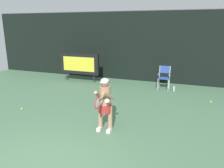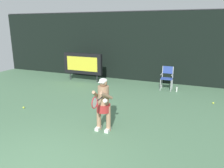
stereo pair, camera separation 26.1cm
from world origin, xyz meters
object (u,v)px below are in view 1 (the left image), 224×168
(scoreboard, at_px, (79,64))
(tennis_ball_loose, at_px, (22,109))
(umpire_chair, at_px, (164,76))
(tennis_player, at_px, (105,102))
(water_bottle, at_px, (174,88))
(tennis_racket, at_px, (98,103))
(tennis_ball_spare, at_px, (211,102))

(scoreboard, xyz_separation_m, tennis_ball_loose, (0.02, -4.42, -0.91))
(umpire_chair, bearing_deg, tennis_player, -101.65)
(water_bottle, bearing_deg, tennis_racket, -105.55)
(umpire_chair, relative_size, tennis_ball_spare, 15.88)
(scoreboard, xyz_separation_m, tennis_player, (3.42, -4.86, -0.10))
(water_bottle, height_order, tennis_racket, tennis_racket)
(water_bottle, bearing_deg, tennis_player, -107.83)
(tennis_player, distance_m, tennis_ball_loose, 3.52)
(tennis_racket, bearing_deg, tennis_ball_loose, 149.74)
(umpire_chair, height_order, tennis_ball_spare, umpire_chair)
(umpire_chair, distance_m, tennis_player, 5.02)
(tennis_racket, height_order, tennis_ball_loose, tennis_racket)
(tennis_player, xyz_separation_m, tennis_ball_spare, (3.00, 3.59, -0.81))
(umpire_chair, xyz_separation_m, tennis_racket, (-0.97, -5.50, 0.43))
(tennis_ball_loose, bearing_deg, tennis_ball_spare, 26.20)
(umpire_chair, bearing_deg, tennis_ball_spare, -33.61)
(umpire_chair, distance_m, tennis_ball_loose, 6.30)
(water_bottle, xyz_separation_m, tennis_player, (-1.51, -4.69, 0.73))
(scoreboard, distance_m, water_bottle, 5.00)
(umpire_chair, xyz_separation_m, tennis_ball_spare, (1.99, -1.32, -0.58))
(water_bottle, height_order, tennis_player, tennis_player)
(water_bottle, relative_size, tennis_ball_spare, 3.90)
(scoreboard, xyz_separation_m, umpire_chair, (4.43, 0.05, -0.33))
(tennis_ball_loose, distance_m, tennis_ball_spare, 7.13)
(tennis_ball_loose, bearing_deg, scoreboard, 90.32)
(umpire_chair, relative_size, tennis_racket, 1.79)
(tennis_racket, bearing_deg, tennis_ball_spare, 41.09)
(water_bottle, relative_size, tennis_player, 0.17)
(umpire_chair, xyz_separation_m, water_bottle, (0.50, -0.22, -0.50))
(scoreboard, xyz_separation_m, tennis_racket, (3.46, -5.45, 0.10))
(scoreboard, bearing_deg, umpire_chair, 0.64)
(water_bottle, bearing_deg, tennis_ball_loose, -139.08)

